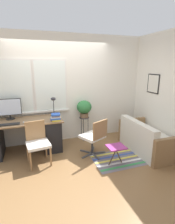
{
  "coord_description": "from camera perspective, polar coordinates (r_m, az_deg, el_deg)",
  "views": [
    {
      "loc": [
        -0.76,
        -3.58,
        1.96
      ],
      "look_at": [
        0.53,
        0.18,
        0.88
      ],
      "focal_mm": 28.0,
      "sensor_mm": 36.0,
      "label": 1
    }
  ],
  "objects": [
    {
      "name": "monitor",
      "position": [
        4.28,
        -24.16,
        1.08
      ],
      "size": [
        0.51,
        0.19,
        0.47
      ],
      "color": "black",
      "rests_on": "desk"
    },
    {
      "name": "mouse",
      "position": [
        3.95,
        -20.12,
        -3.16
      ],
      "size": [
        0.04,
        0.06,
        0.03
      ],
      "color": "silver",
      "rests_on": "desk"
    },
    {
      "name": "ground_plane",
      "position": [
        4.15,
        -6.3,
        -13.04
      ],
      "size": [
        14.0,
        14.0,
        0.0
      ],
      "primitive_type": "plane",
      "color": "brown"
    },
    {
      "name": "folding_stool",
      "position": [
        3.59,
        9.31,
        -11.62
      ],
      "size": [
        0.36,
        0.3,
        0.4
      ],
      "color": "#93337A",
      "rests_on": "ground_plane"
    },
    {
      "name": "couch_loveseat",
      "position": [
        4.34,
        18.62,
        -8.67
      ],
      "size": [
        0.75,
        1.42,
        0.73
      ],
      "rotation": [
        0.0,
        0.0,
        1.57
      ],
      "color": "silver",
      "rests_on": "ground_plane"
    },
    {
      "name": "desk",
      "position": [
        4.25,
        -20.27,
        -7.31
      ],
      "size": [
        1.75,
        0.73,
        0.76
      ],
      "color": "brown",
      "rests_on": "ground_plane"
    },
    {
      "name": "wall_right_with_picture",
      "position": [
        4.72,
        21.08,
        6.79
      ],
      "size": [
        0.08,
        9.0,
        2.7
      ],
      "color": "white",
      "rests_on": "ground_plane"
    },
    {
      "name": "floor_rug_striped",
      "position": [
        3.93,
        10.15,
        -14.91
      ],
      "size": [
        1.1,
        0.76,
        0.01
      ],
      "color": "slate",
      "rests_on": "ground_plane"
    },
    {
      "name": "plant_stand",
      "position": [
        4.6,
        -1.08,
        -2.66
      ],
      "size": [
        0.25,
        0.25,
        0.63
      ],
      "color": "#333338",
      "rests_on": "ground_plane"
    },
    {
      "name": "potted_plant",
      "position": [
        4.51,
        -1.1,
        1.39
      ],
      "size": [
        0.38,
        0.38,
        0.45
      ],
      "color": "brown",
      "rests_on": "plant_stand"
    },
    {
      "name": "desk_chair_wooden",
      "position": [
        3.71,
        -16.04,
        -9.26
      ],
      "size": [
        0.49,
        0.5,
        0.85
      ],
      "rotation": [
        0.0,
        0.0,
        0.13
      ],
      "color": "olive",
      "rests_on": "ground_plane"
    },
    {
      "name": "desk_lamp",
      "position": [
        4.27,
        -11.09,
        3.32
      ],
      "size": [
        0.12,
        0.12,
        0.45
      ],
      "color": "#2D2D33",
      "rests_on": "desk"
    },
    {
      "name": "keyboard",
      "position": [
        3.95,
        -24.4,
        -3.71
      ],
      "size": [
        0.44,
        0.14,
        0.02
      ],
      "color": "black",
      "rests_on": "desk"
    },
    {
      "name": "office_chair_swivel",
      "position": [
        3.85,
        2.26,
        -7.91
      ],
      "size": [
        0.6,
        0.61,
        0.84
      ],
      "rotation": [
        0.0,
        0.0,
        3.59
      ],
      "color": "#47474C",
      "rests_on": "ground_plane"
    },
    {
      "name": "wall_back_with_window",
      "position": [
        4.49,
        -9.47,
        7.22
      ],
      "size": [
        9.0,
        0.12,
        2.7
      ],
      "color": "white",
      "rests_on": "ground_plane"
    },
    {
      "name": "book_stack",
      "position": [
        3.92,
        -10.36,
        -1.68
      ],
      "size": [
        0.22,
        0.18,
        0.16
      ],
      "color": "yellow",
      "rests_on": "desk"
    }
  ]
}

